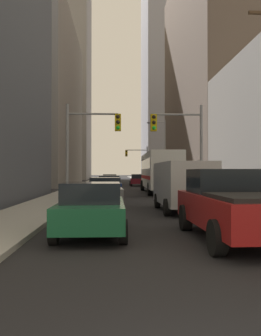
{
  "coord_description": "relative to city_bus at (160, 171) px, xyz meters",
  "views": [
    {
      "loc": [
        -1.3,
        -2.04,
        1.82
      ],
      "look_at": [
        0.0,
        26.27,
        2.12
      ],
      "focal_mm": 38.75,
      "sensor_mm": 36.0,
      "label": 1
    }
  ],
  "objects": [
    {
      "name": "sidewalk_left",
      "position": [
        -7.54,
        20.96,
        -1.85
      ],
      "size": [
        2.67,
        160.0,
        0.15
      ],
      "primitive_type": "cube",
      "color": "#9E9E99",
      "rests_on": "ground"
    },
    {
      "name": "sidewalk_right",
      "position": [
        2.25,
        20.96,
        -1.85
      ],
      "size": [
        2.67,
        160.0,
        0.15
      ],
      "primitive_type": "cube",
      "color": "#9E9E99",
      "rests_on": "ground"
    },
    {
      "name": "city_bus",
      "position": [
        0.0,
        0.0,
        0.0
      ],
      "size": [
        2.73,
        11.54,
        3.4
      ],
      "color": "silver",
      "rests_on": "ground"
    },
    {
      "name": "pickup_truck_red",
      "position": [
        -0.76,
        -21.5,
        -1.0
      ],
      "size": [
        2.2,
        5.42,
        1.9
      ],
      "color": "maroon",
      "rests_on": "ground"
    },
    {
      "name": "cargo_van_silver",
      "position": [
        -0.79,
        -14.56,
        -0.64
      ],
      "size": [
        2.16,
        5.25,
        2.26
      ],
      "color": "#B7BABF",
      "rests_on": "ground"
    },
    {
      "name": "sedan_green",
      "position": [
        -4.57,
        -20.68,
        -1.16
      ],
      "size": [
        1.95,
        4.21,
        1.52
      ],
      "color": "#195938",
      "rests_on": "ground"
    },
    {
      "name": "sedan_grey",
      "position": [
        -4.42,
        -11.5,
        -1.16
      ],
      "size": [
        1.95,
        4.25,
        1.52
      ],
      "color": "slate",
      "rests_on": "ground"
    },
    {
      "name": "sedan_blue",
      "position": [
        -4.34,
        -2.46,
        -1.16
      ],
      "size": [
        1.96,
        4.27,
        1.52
      ],
      "color": "navy",
      "rests_on": "ground"
    },
    {
      "name": "sedan_beige",
      "position": [
        -4.44,
        13.1,
        -1.16
      ],
      "size": [
        1.95,
        4.21,
        1.52
      ],
      "color": "#C6B793",
      "rests_on": "ground"
    },
    {
      "name": "sedan_maroon",
      "position": [
        -0.9,
        15.52,
        -1.16
      ],
      "size": [
        1.95,
        4.26,
        1.52
      ],
      "color": "maroon",
      "rests_on": "ground"
    },
    {
      "name": "traffic_signal_near_left",
      "position": [
        -5.38,
        -8.73,
        2.09
      ],
      "size": [
        3.39,
        0.44,
        6.0
      ],
      "color": "gray",
      "rests_on": "ground"
    },
    {
      "name": "traffic_signal_near_right",
      "position": [
        0.15,
        -8.73,
        2.09
      ],
      "size": [
        3.27,
        0.44,
        6.0
      ],
      "color": "gray",
      "rests_on": "ground"
    },
    {
      "name": "traffic_signal_far_right",
      "position": [
        -0.05,
        28.15,
        2.11
      ],
      "size": [
        3.71,
        0.44,
        6.0
      ],
      "color": "gray",
      "rests_on": "ground"
    },
    {
      "name": "street_lamp_right",
      "position": [
        1.31,
        8.32,
        2.57
      ],
      "size": [
        2.06,
        0.32,
        7.5
      ],
      "color": "gray",
      "rests_on": "ground"
    },
    {
      "name": "building_left_mid_office",
      "position": [
        -18.83,
        22.7,
        10.03
      ],
      "size": [
        17.77,
        29.39,
        23.93
      ],
      "primitive_type": "cube",
      "color": "gray",
      "rests_on": "ground"
    },
    {
      "name": "building_left_far_tower",
      "position": [
        -22.11,
        60.26,
        22.69
      ],
      "size": [
        23.84,
        18.58,
        49.25
      ],
      "primitive_type": "cube",
      "color": "gray",
      "rests_on": "ground"
    },
    {
      "name": "building_right_mid_block",
      "position": [
        12.15,
        16.31,
        13.11
      ],
      "size": [
        14.8,
        28.43,
        30.08
      ],
      "primitive_type": "cube",
      "color": "#66564C",
      "rests_on": "ground"
    },
    {
      "name": "building_right_far_highrise",
      "position": [
        12.91,
        64.41,
        31.79
      ],
      "size": [
        17.69,
        22.31,
        67.44
      ],
      "primitive_type": "cube",
      "color": "#93939E",
      "rests_on": "ground"
    }
  ]
}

